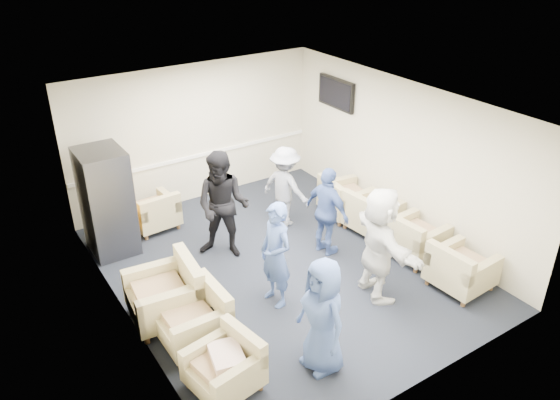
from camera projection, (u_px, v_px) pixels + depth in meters
floor at (281, 266)px, 8.86m from camera, size 6.00×6.00×0.00m
ceiling at (282, 106)px, 7.62m from camera, size 6.00×6.00×0.00m
back_wall at (196, 134)px, 10.47m from camera, size 5.00×0.02×2.70m
front_wall at (431, 295)px, 6.01m from camera, size 5.00×0.02×2.70m
left_wall at (120, 240)px, 7.03m from camera, size 0.02×6.00×2.70m
right_wall at (402, 157)px, 9.46m from camera, size 0.02×6.00×2.70m
chair_rail at (198, 156)px, 10.66m from camera, size 4.98×0.04×0.06m
tv at (336, 93)px, 10.44m from camera, size 0.10×1.00×0.58m
armchair_left_near at (227, 367)px, 6.47m from camera, size 0.87×0.87×0.61m
armchair_left_mid at (196, 320)px, 7.18m from camera, size 0.84×0.84×0.67m
armchair_left_far at (169, 295)px, 7.59m from camera, size 1.02×1.02×0.75m
armchair_right_near at (459, 270)px, 8.20m from camera, size 0.87×0.87×0.66m
armchair_right_midnear at (413, 240)px, 8.97m from camera, size 0.90×0.90×0.67m
armchair_right_midfar at (370, 215)px, 9.73m from camera, size 0.89×0.89×0.66m
armchair_right_far at (344, 200)px, 10.26m from camera, size 0.91×0.91×0.65m
armchair_corner at (155, 213)px, 9.82m from camera, size 0.82×0.82×0.62m
vending_machine at (107, 202)px, 8.93m from camera, size 0.73×0.86×1.81m
backpack at (211, 322)px, 7.27m from camera, size 0.30×0.22×0.49m
pillow at (227, 357)px, 6.39m from camera, size 0.46×0.55×0.14m
person_front_left at (323, 316)px, 6.56m from camera, size 0.50×0.77×1.56m
person_mid_left at (276, 255)px, 7.70m from camera, size 0.43×0.61×1.61m
person_back_left at (223, 206)px, 8.78m from camera, size 1.13×1.12×1.84m
person_back_right at (285, 187)px, 9.77m from camera, size 0.86×1.10×1.50m
person_mid_right at (327, 212)px, 8.91m from camera, size 0.49×0.94×1.54m
person_front_right at (380, 244)px, 7.83m from camera, size 0.90×1.71×1.76m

